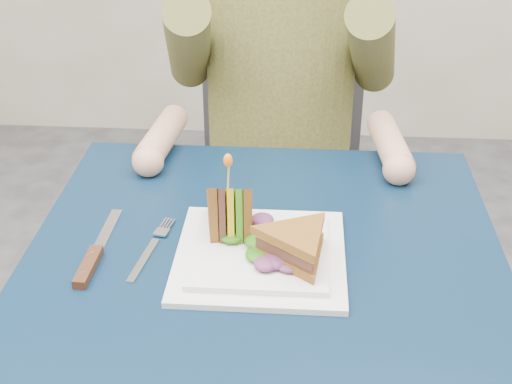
# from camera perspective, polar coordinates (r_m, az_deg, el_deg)

# --- Properties ---
(table) EXTENTS (0.75, 0.75, 0.73)m
(table) POSITION_cam_1_polar(r_m,az_deg,el_deg) (1.16, 0.64, -8.24)
(table) COLOR black
(table) RESTS_ON ground
(chair) EXTENTS (0.42, 0.40, 0.93)m
(chair) POSITION_cam_1_polar(r_m,az_deg,el_deg) (1.85, 1.97, 3.25)
(chair) COLOR #47474C
(chair) RESTS_ON ground
(diner) EXTENTS (0.54, 0.59, 0.74)m
(diner) POSITION_cam_1_polar(r_m,az_deg,el_deg) (1.60, 2.04, 13.44)
(diner) COLOR brown
(diner) RESTS_ON chair
(plate) EXTENTS (0.26, 0.26, 0.02)m
(plate) POSITION_cam_1_polar(r_m,az_deg,el_deg) (1.10, 0.34, -4.98)
(plate) COLOR white
(plate) RESTS_ON table
(sandwich_flat) EXTENTS (0.20, 0.20, 0.05)m
(sandwich_flat) POSITION_cam_1_polar(r_m,az_deg,el_deg) (1.06, 3.24, -4.26)
(sandwich_flat) COLOR brown
(sandwich_flat) RESTS_ON plate
(sandwich_upright) EXTENTS (0.09, 0.15, 0.15)m
(sandwich_upright) POSITION_cam_1_polar(r_m,az_deg,el_deg) (1.12, -2.16, -1.65)
(sandwich_upright) COLOR brown
(sandwich_upright) RESTS_ON plate
(fork) EXTENTS (0.04, 0.18, 0.01)m
(fork) POSITION_cam_1_polar(r_m,az_deg,el_deg) (1.13, -8.48, -4.60)
(fork) COLOR silver
(fork) RESTS_ON table
(knife) EXTENTS (0.02, 0.22, 0.02)m
(knife) POSITION_cam_1_polar(r_m,az_deg,el_deg) (1.12, -12.98, -5.28)
(knife) COLOR silver
(knife) RESTS_ON table
(toothpick) EXTENTS (0.01, 0.01, 0.06)m
(toothpick) POSITION_cam_1_polar(r_m,az_deg,el_deg) (1.09, -2.23, 1.23)
(toothpick) COLOR tan
(toothpick) RESTS_ON sandwich_upright
(toothpick_frill) EXTENTS (0.01, 0.01, 0.02)m
(toothpick_frill) POSITION_cam_1_polar(r_m,az_deg,el_deg) (1.07, -2.25, 2.54)
(toothpick_frill) COLOR orange
(toothpick_frill) RESTS_ON sandwich_upright
(lettuce_spill) EXTENTS (0.15, 0.13, 0.02)m
(lettuce_spill) POSITION_cam_1_polar(r_m,az_deg,el_deg) (1.10, 0.64, -3.79)
(lettuce_spill) COLOR #337A14
(lettuce_spill) RESTS_ON plate
(onion_ring) EXTENTS (0.04, 0.04, 0.02)m
(onion_ring) POSITION_cam_1_polar(r_m,az_deg,el_deg) (1.09, 1.15, -3.73)
(onion_ring) COLOR #9E4C7A
(onion_ring) RESTS_ON plate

